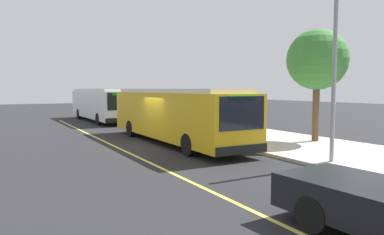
% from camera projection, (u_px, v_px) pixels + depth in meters
% --- Properties ---
extents(ground_plane, '(120.00, 120.00, 0.00)m').
position_uv_depth(ground_plane, '(159.00, 145.00, 18.86)').
color(ground_plane, '#232326').
extents(sidewalk_curb, '(44.00, 6.40, 0.15)m').
position_uv_depth(sidewalk_curb, '(249.00, 136.00, 21.77)').
color(sidewalk_curb, '#B7B2A8').
rests_on(sidewalk_curb, ground_plane).
extents(lane_stripe_center, '(36.00, 0.14, 0.01)m').
position_uv_depth(lane_stripe_center, '(118.00, 148.00, 17.79)').
color(lane_stripe_center, '#E0D64C').
rests_on(lane_stripe_center, ground_plane).
extents(transit_bus_main, '(12.28, 2.63, 2.95)m').
position_uv_depth(transit_bus_main, '(174.00, 113.00, 19.39)').
color(transit_bus_main, gold).
rests_on(transit_bus_main, ground_plane).
extents(transit_bus_second, '(11.88, 2.72, 2.95)m').
position_uv_depth(transit_bus_second, '(100.00, 103.00, 32.69)').
color(transit_bus_second, white).
rests_on(transit_bus_second, ground_plane).
extents(bus_shelter, '(2.90, 1.60, 2.48)m').
position_uv_depth(bus_shelter, '(229.00, 104.00, 23.95)').
color(bus_shelter, '#333338').
rests_on(bus_shelter, sidewalk_curb).
extents(waiting_bench, '(1.60, 0.48, 0.95)m').
position_uv_depth(waiting_bench, '(230.00, 123.00, 24.11)').
color(waiting_bench, brown).
rests_on(waiting_bench, sidewalk_curb).
extents(route_sign_post, '(0.44, 0.08, 2.80)m').
position_uv_depth(route_sign_post, '(221.00, 107.00, 19.71)').
color(route_sign_post, '#333338').
rests_on(route_sign_post, sidewalk_curb).
extents(pedestrian_commuter, '(0.24, 0.40, 1.69)m').
position_uv_depth(pedestrian_commuter, '(201.00, 117.00, 23.38)').
color(pedestrian_commuter, '#282D47').
rests_on(pedestrian_commuter, sidewalk_curb).
extents(street_tree_near_shelter, '(3.21, 3.21, 5.95)m').
position_uv_depth(street_tree_near_shelter, '(317.00, 60.00, 18.87)').
color(street_tree_near_shelter, brown).
rests_on(street_tree_near_shelter, sidewalk_curb).
extents(utility_pole, '(0.16, 0.16, 6.40)m').
position_uv_depth(utility_pole, '(334.00, 78.00, 13.50)').
color(utility_pole, gray).
rests_on(utility_pole, sidewalk_curb).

